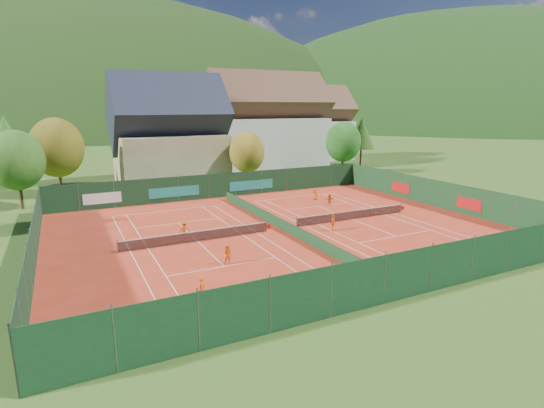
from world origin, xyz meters
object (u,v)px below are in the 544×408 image
at_px(player_left_mid, 228,255).
at_px(player_right_near, 333,223).
at_px(hotel_block_a, 267,127).
at_px(player_left_far, 184,230).
at_px(player_left_near, 202,289).
at_px(player_right_far_a, 315,194).
at_px(ball_hopper, 486,240).
at_px(chalet, 169,137).
at_px(hotel_block_b, 311,128).
at_px(player_right_far_b, 329,200).

xyz_separation_m(player_left_mid, player_right_near, (11.61, 3.70, 0.01)).
distance_m(hotel_block_a, player_left_mid, 48.81).
xyz_separation_m(player_left_mid, player_left_far, (-1.14, 7.58, 0.02)).
relative_size(player_left_mid, player_left_far, 0.97).
relative_size(player_left_near, player_right_far_a, 1.04).
bearing_deg(player_left_far, hotel_block_a, -122.63).
bearing_deg(ball_hopper, player_left_mid, 164.48).
height_order(chalet, player_left_near, chalet).
bearing_deg(hotel_block_a, hotel_block_b, 29.74).
height_order(hotel_block_a, player_right_far_b, hotel_block_a).
bearing_deg(player_left_far, player_left_mid, 101.49).
height_order(chalet, player_right_far_a, chalet).
height_order(hotel_block_a, player_left_far, hotel_block_a).
height_order(ball_hopper, player_right_far_b, player_right_far_b).
xyz_separation_m(chalet, player_right_far_a, (12.49, -20.63, -5.89)).
bearing_deg(ball_hopper, player_right_near, 132.43).
relative_size(player_left_mid, player_right_far_a, 1.02).
relative_size(player_right_near, player_right_far_b, 1.16).
xyz_separation_m(hotel_block_a, player_left_near, (-27.05, -47.05, -6.62)).
distance_m(hotel_block_a, player_right_near, 40.87).
relative_size(hotel_block_b, player_right_near, 11.40).
distance_m(ball_hopper, player_left_near, 23.54).
distance_m(player_right_near, player_right_far_a, 13.08).
distance_m(ball_hopper, player_right_far_a, 21.36).
relative_size(player_right_far_a, player_right_far_b, 1.13).
xyz_separation_m(hotel_block_a, player_left_mid, (-23.62, -42.20, -6.63)).
bearing_deg(hotel_block_b, player_left_near, -126.71).
bearing_deg(player_left_mid, player_right_far_b, 65.43).
bearing_deg(chalet, player_right_near, -77.86).
relative_size(hotel_block_b, player_left_mid, 11.48).
xyz_separation_m(chalet, player_right_far_b, (12.49, -23.74, -5.97)).
relative_size(chalet, player_left_mid, 10.76).
xyz_separation_m(chalet, player_right_near, (6.99, -32.50, -5.87)).
xyz_separation_m(player_left_near, player_left_far, (2.29, 12.44, 0.01)).
height_order(player_left_far, player_right_far_a, player_left_far).
bearing_deg(player_left_far, chalet, -98.44).
bearing_deg(player_left_near, player_right_near, 3.34).
xyz_separation_m(player_left_near, player_left_mid, (3.43, 4.86, -0.01)).
relative_size(ball_hopper, player_right_far_a, 0.54).
bearing_deg(chalet, player_left_mid, -97.27).
xyz_separation_m(hotel_block_a, hotel_block_b, (14.00, 8.00, -0.76)).
distance_m(hotel_block_b, player_right_far_a, 40.67).
bearing_deg(player_left_mid, chalet, 112.10).
bearing_deg(ball_hopper, chalet, 110.33).
bearing_deg(player_right_far_a, player_left_near, 45.51).
bearing_deg(player_left_near, ball_hopper, -28.06).
relative_size(ball_hopper, player_right_near, 0.53).
relative_size(player_left_near, player_right_near, 1.01).
height_order(player_left_mid, player_right_far_a, player_left_mid).
distance_m(hotel_block_a, hotel_block_b, 16.14).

